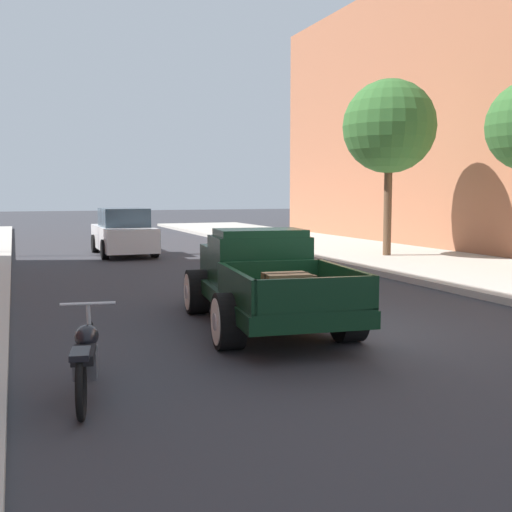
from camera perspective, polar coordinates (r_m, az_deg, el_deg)
The scene contains 5 objects.
ground_plane at distance 10.12m, azimuth 4.85°, elevation -6.65°, with size 140.00×140.00×0.00m, color #333338.
hotrod_truck_dark_green at distance 10.39m, azimuth 0.43°, elevation -2.09°, with size 2.55×5.07×1.58m.
motorcycle_parked at distance 6.97m, azimuth -15.33°, elevation -8.85°, with size 0.64×2.10×0.93m.
car_background_white at distance 22.36m, azimuth -12.06°, elevation 2.05°, with size 1.88×4.30×1.65m.
street_tree_second at distance 20.84m, azimuth 12.13°, elevation 11.48°, with size 3.00×3.00×5.66m.
Camera 1 is at (-4.36, -8.87, 2.18)m, focal length 43.64 mm.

